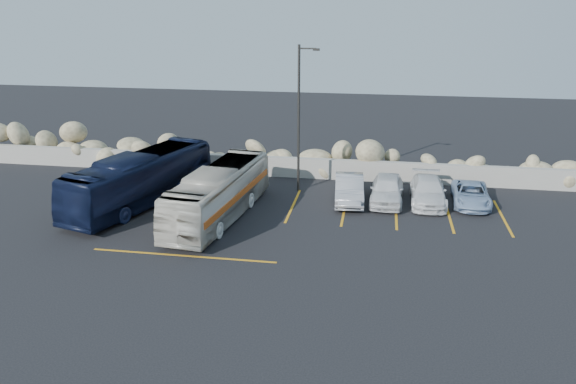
% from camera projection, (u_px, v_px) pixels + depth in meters
% --- Properties ---
extents(ground, '(90.00, 90.00, 0.00)m').
position_uv_depth(ground, '(205.00, 260.00, 23.20)').
color(ground, black).
rests_on(ground, ground).
extents(seawall, '(60.00, 0.40, 1.20)m').
position_uv_depth(seawall, '(264.00, 166.00, 34.21)').
color(seawall, gray).
rests_on(seawall, ground).
extents(riprap_pile, '(54.00, 2.80, 2.60)m').
position_uv_depth(riprap_pile, '(268.00, 150.00, 35.10)').
color(riprap_pile, '#8F7F5D').
rests_on(riprap_pile, ground).
extents(parking_lines, '(18.16, 9.36, 0.01)m').
position_uv_depth(parking_lines, '(329.00, 218.00, 27.67)').
color(parking_lines, orange).
rests_on(parking_lines, ground).
extents(lamppost, '(1.14, 0.18, 8.00)m').
position_uv_depth(lamppost, '(300.00, 115.00, 30.28)').
color(lamppost, '#2B2A26').
rests_on(lamppost, ground).
extents(vintage_bus, '(3.19, 9.31, 2.54)m').
position_uv_depth(vintage_bus, '(219.00, 193.00, 27.30)').
color(vintage_bus, beige).
rests_on(vintage_bus, ground).
extents(tour_coach, '(4.93, 10.06, 2.73)m').
position_uv_depth(tour_coach, '(141.00, 179.00, 29.15)').
color(tour_coach, black).
rests_on(tour_coach, ground).
extents(car_a, '(1.86, 4.26, 1.43)m').
position_uv_depth(car_a, '(387.00, 189.00, 29.58)').
color(car_a, silver).
rests_on(car_a, ground).
extents(car_b, '(1.79, 4.31, 1.39)m').
position_uv_depth(car_b, '(349.00, 189.00, 29.75)').
color(car_b, '#ABABB0').
rests_on(car_b, ground).
extents(car_c, '(1.81, 4.41, 1.28)m').
position_uv_depth(car_c, '(428.00, 191.00, 29.55)').
color(car_c, silver).
rests_on(car_c, ground).
extents(car_d, '(2.00, 4.05, 1.11)m').
position_uv_depth(car_d, '(471.00, 194.00, 29.31)').
color(car_d, '#8AA4C5').
rests_on(car_d, ground).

